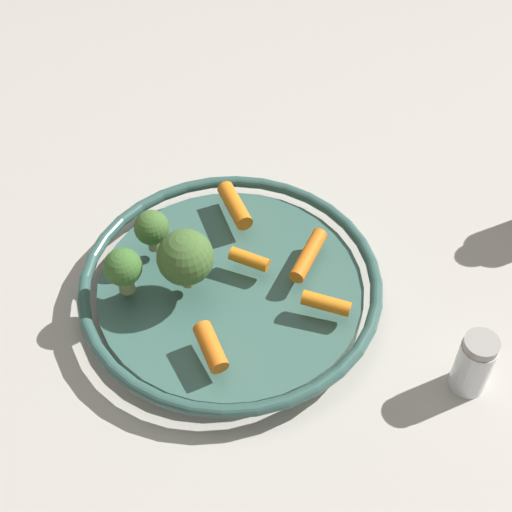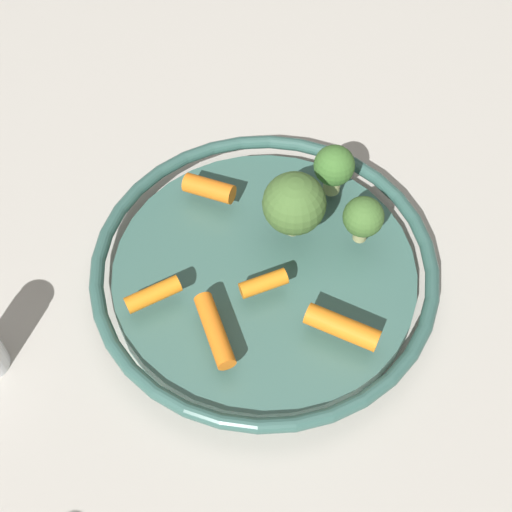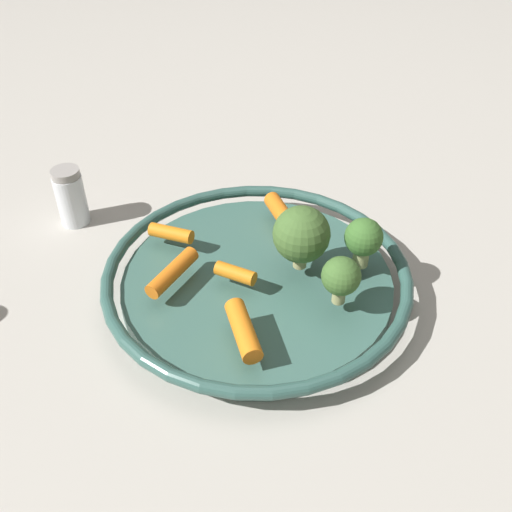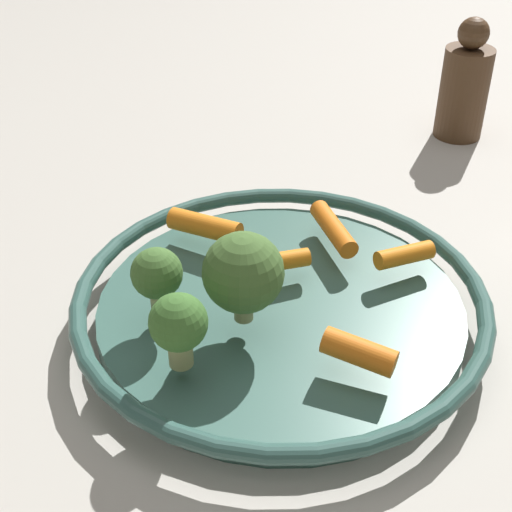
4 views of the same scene
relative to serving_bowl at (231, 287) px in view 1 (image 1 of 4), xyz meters
name	(u,v)px [view 1 (image 1 of 4)]	position (x,y,z in m)	size (l,w,h in m)	color
ground_plane	(231,298)	(0.00, 0.00, -0.02)	(2.46, 2.46, 0.00)	#B7B2A8
serving_bowl	(231,287)	(0.00, 0.00, 0.00)	(0.32, 0.32, 0.04)	#3D665B
baby_carrot_right	(326,303)	(0.10, 0.04, 0.02)	(0.02, 0.02, 0.05)	orange
baby_carrot_back	(249,259)	(0.00, 0.03, 0.02)	(0.01, 0.01, 0.04)	orange
baby_carrot_left	(211,347)	(0.06, -0.08, 0.03)	(0.02, 0.02, 0.05)	orange
baby_carrot_center	(235,205)	(-0.07, 0.07, 0.03)	(0.02, 0.02, 0.07)	orange
baby_carrot_near_rim	(308,255)	(0.04, 0.08, 0.02)	(0.02, 0.02, 0.07)	orange
broccoli_floret_large	(152,228)	(-0.09, -0.03, 0.05)	(0.04, 0.04, 0.05)	tan
broccoli_floret_edge	(123,268)	(-0.06, -0.09, 0.05)	(0.04, 0.04, 0.06)	tan
broccoli_floret_mid	(185,258)	(-0.03, -0.04, 0.06)	(0.06, 0.06, 0.07)	tan
salt_shaker	(474,364)	(0.24, 0.10, 0.02)	(0.04, 0.04, 0.07)	silver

